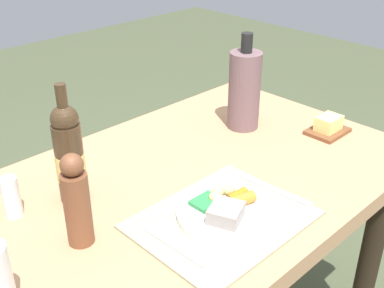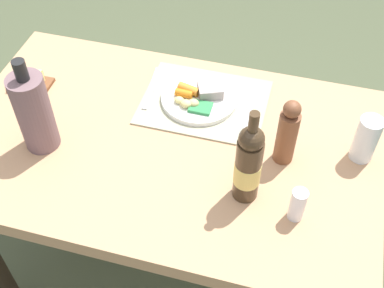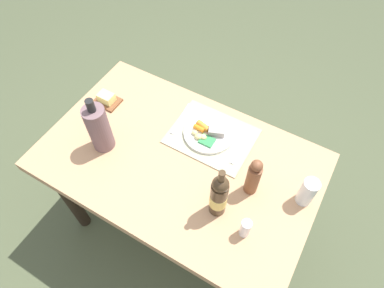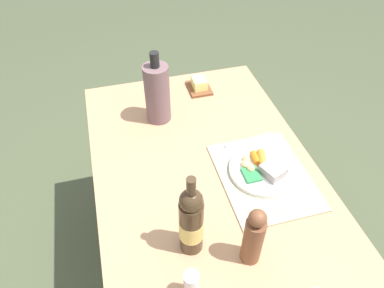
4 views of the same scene
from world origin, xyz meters
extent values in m
plane|color=#495136|center=(0.00, 0.00, 0.00)|extent=(8.00, 8.00, 0.00)
cube|color=tan|center=(0.00, 0.00, 0.75)|extent=(1.29, 0.81, 0.05)
cylinder|color=black|center=(0.56, -0.32, 0.36)|extent=(0.07, 0.07, 0.73)
cylinder|color=black|center=(0.56, 0.32, 0.36)|extent=(0.07, 0.07, 0.73)
cube|color=#A09D7F|center=(-0.07, -0.19, 0.78)|extent=(0.40, 0.31, 0.01)
cylinder|color=white|center=(-0.05, -0.20, 0.79)|extent=(0.25, 0.25, 0.02)
cube|color=gray|center=(-0.09, -0.21, 0.82)|extent=(0.10, 0.10, 0.04)
cylinder|color=orange|center=(-0.02, -0.20, 0.82)|extent=(0.08, 0.05, 0.03)
cylinder|color=orange|center=(-0.01, -0.18, 0.81)|extent=(0.06, 0.03, 0.02)
ellipsoid|color=#C7BB75|center=(-0.05, -0.15, 0.81)|extent=(0.04, 0.03, 0.02)
ellipsoid|color=#D1C174|center=(-0.03, -0.14, 0.81)|extent=(0.04, 0.03, 0.02)
ellipsoid|color=#D2C374|center=(0.00, -0.15, 0.81)|extent=(0.03, 0.03, 0.02)
cube|color=#2D8346|center=(-0.07, -0.14, 0.81)|extent=(0.07, 0.06, 0.01)
cube|color=silver|center=(-0.22, -0.19, 0.79)|extent=(0.02, 0.18, 0.00)
cube|color=silver|center=(0.11, -0.21, 0.79)|extent=(0.04, 0.21, 0.00)
cylinder|color=white|center=(-0.41, 0.17, 0.83)|extent=(0.04, 0.04, 0.10)
cylinder|color=#6F5457|center=(0.35, 0.11, 0.90)|extent=(0.10, 0.10, 0.25)
cylinder|color=black|center=(0.35, 0.11, 1.06)|extent=(0.04, 0.04, 0.06)
cube|color=brown|center=(0.51, -0.11, 0.78)|extent=(0.13, 0.10, 0.01)
cube|color=#F1E982|center=(0.51, -0.11, 0.81)|extent=(0.08, 0.06, 0.05)
cylinder|color=#402E1C|center=(-0.27, 0.13, 0.88)|extent=(0.07, 0.07, 0.21)
sphere|color=#402E1C|center=(-0.27, 0.13, 1.00)|extent=(0.07, 0.07, 0.07)
cylinder|color=#402E1C|center=(-0.27, 0.13, 1.05)|extent=(0.03, 0.03, 0.08)
cylinder|color=#EACD68|center=(-0.27, 0.13, 0.87)|extent=(0.07, 0.07, 0.07)
cylinder|color=brown|center=(-0.35, -0.02, 0.87)|extent=(0.06, 0.06, 0.17)
sphere|color=brown|center=(-0.35, -0.02, 0.98)|extent=(0.05, 0.05, 0.05)
camera|label=1|loc=(-0.77, -0.81, 1.48)|focal=45.57mm
camera|label=2|loc=(-0.35, 0.97, 1.90)|focal=47.08mm
camera|label=3|loc=(-0.47, 0.69, 2.11)|focal=31.59mm
camera|label=4|loc=(-0.83, 0.28, 1.76)|focal=33.67mm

